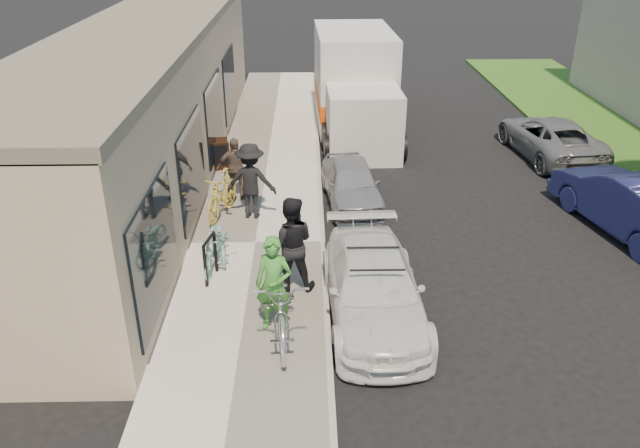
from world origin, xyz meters
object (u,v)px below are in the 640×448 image
object	(u,v)px
far_car_blue	(632,203)
bystander_a	(251,181)
sandwich_board	(219,155)
cruiser_bike_c	(222,194)
sedan_silver	(352,183)
sedan_white	(374,287)
man_standing	(291,244)
bike_rack	(210,254)
woman_rider	(274,285)
cruiser_bike_a	(212,251)
far_car_gray	(550,137)
tandem_bike	(280,300)
cruiser_bike_b	(221,239)
moving_truck	(355,88)
bystander_b	(235,168)

from	to	relation	value
far_car_blue	bystander_a	size ratio (longest dim) A/B	2.41
sandwich_board	cruiser_bike_c	xyz separation A→B (m)	(0.44, -3.05, 0.09)
sedan_silver	far_car_blue	xyz separation A→B (m)	(6.56, -1.76, 0.17)
sedan_white	man_standing	world-z (taller)	man_standing
bike_rack	sedan_white	world-z (taller)	sedan_white
sandwich_board	man_standing	distance (m)	6.85
bike_rack	sandwich_board	bearing A→B (deg)	95.28
bike_rack	woman_rider	bearing A→B (deg)	-51.47
cruiser_bike_a	bystander_a	bearing A→B (deg)	80.34
far_car_gray	bike_rack	bearing A→B (deg)	32.05
bike_rack	tandem_bike	size ratio (longest dim) A/B	0.37
tandem_bike	cruiser_bike_c	world-z (taller)	tandem_bike
cruiser_bike_a	cruiser_bike_b	world-z (taller)	cruiser_bike_a
sedan_silver	woman_rider	distance (m)	6.03
moving_truck	far_car_blue	distance (m)	10.09
cruiser_bike_b	cruiser_bike_c	size ratio (longest dim) A/B	0.84
cruiser_bike_b	cruiser_bike_c	bearing A→B (deg)	84.66
woman_rider	cruiser_bike_c	distance (m)	5.04
far_car_gray	bystander_a	size ratio (longest dim) A/B	2.35
sandwich_board	bystander_a	world-z (taller)	bystander_a
sedan_silver	cruiser_bike_b	world-z (taller)	sedan_silver
moving_truck	bystander_b	xyz separation A→B (m)	(-3.56, -6.20, -0.51)
far_car_blue	woman_rider	world-z (taller)	woman_rider
sedan_silver	man_standing	xyz separation A→B (m)	(-1.50, -4.35, 0.55)
man_standing	cruiser_bike_b	world-z (taller)	man_standing
sedan_silver	cruiser_bike_c	bearing A→B (deg)	-168.91
man_standing	cruiser_bike_a	world-z (taller)	man_standing
bike_rack	moving_truck	bearing A→B (deg)	70.38
sedan_silver	moving_truck	bearing A→B (deg)	80.26
cruiser_bike_b	man_standing	bearing A→B (deg)	-51.34
far_car_blue	cruiser_bike_b	world-z (taller)	far_car_blue
sedan_silver	bystander_a	bearing A→B (deg)	-162.52
sandwich_board	far_car_gray	distance (m)	10.29
woman_rider	man_standing	world-z (taller)	man_standing
far_car_gray	bystander_a	bearing A→B (deg)	20.87
sedan_white	tandem_bike	distance (m)	1.87
tandem_bike	woman_rider	xyz separation A→B (m)	(-0.11, 0.12, 0.24)
sandwich_board	cruiser_bike_b	bearing A→B (deg)	-93.89
sandwich_board	bike_rack	bearing A→B (deg)	-95.95
cruiser_bike_b	sedan_white	bearing A→B (deg)	-45.58
bike_rack	tandem_bike	bearing A→B (deg)	-51.30
sedan_white	sedan_silver	xyz separation A→B (m)	(-0.07, 5.17, -0.05)
cruiser_bike_b	woman_rider	bearing A→B (deg)	-75.90
bystander_b	cruiser_bike_c	bearing A→B (deg)	-116.66
cruiser_bike_a	bike_rack	bearing A→B (deg)	-83.31
far_car_blue	bystander_b	xyz separation A→B (m)	(-9.60, 1.85, 0.23)
sandwich_board	cruiser_bike_b	size ratio (longest dim) A/B	0.58
sedan_white	woman_rider	size ratio (longest dim) A/B	2.38
sedan_white	far_car_blue	size ratio (longest dim) A/B	0.96
sandwich_board	moving_truck	xyz separation A→B (m)	(4.24, 4.18, 0.87)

